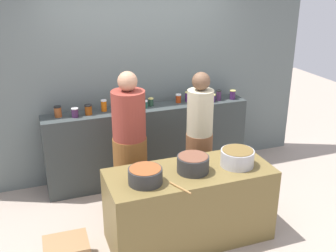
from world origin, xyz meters
The scene contains 25 objects.
ground centered at (0.00, 0.00, 0.00)m, with size 12.00×12.00×0.00m, color #A89788.
storefront_wall centered at (0.00, 1.45, 1.50)m, with size 4.80×0.12×3.00m, color slate.
display_shelf centered at (0.00, 1.10, 0.52)m, with size 2.70×0.36×1.03m, color #333A3A.
prep_table centered at (0.00, -0.30, 0.40)m, with size 1.70×0.70×0.80m, color brown.
preserve_jar_0 centered at (-1.13, 1.14, 1.10)m, with size 0.09×0.09×0.13m.
preserve_jar_1 centered at (-0.94, 1.06, 1.09)m, with size 0.09×0.09×0.11m.
preserve_jar_2 centered at (-0.77, 1.09, 1.10)m, with size 0.09×0.09×0.13m.
preserve_jar_3 centered at (-0.56, 1.16, 1.10)m, with size 0.07×0.07×0.15m.
preserve_jar_4 centered at (-0.42, 1.05, 1.09)m, with size 0.07×0.07×0.11m.
preserve_jar_5 centered at (-0.32, 1.16, 1.08)m, with size 0.09×0.09×0.10m.
preserve_jar_6 centered at (-0.17, 1.11, 1.08)m, with size 0.07×0.07×0.10m.
preserve_jar_7 centered at (-0.04, 1.09, 1.08)m, with size 0.07×0.07×0.10m.
preserve_jar_8 centered at (0.05, 1.16, 1.08)m, with size 0.07×0.07×0.10m.
preserve_jar_9 centered at (0.44, 1.16, 1.09)m, with size 0.07×0.07×0.11m.
preserve_jar_10 centered at (0.57, 1.16, 1.10)m, with size 0.07×0.07×0.14m.
preserve_jar_11 centered at (0.76, 1.16, 1.10)m, with size 0.08×0.08×0.14m.
preserve_jar_12 centered at (0.89, 1.04, 1.08)m, with size 0.08×0.08×0.10m.
preserve_jar_13 centered at (0.99, 1.06, 1.10)m, with size 0.07×0.07×0.14m.
preserve_jar_14 centered at (1.20, 1.05, 1.10)m, with size 0.08×0.08×0.13m.
cooking_pot_left centered at (-0.49, -0.38, 0.88)m, with size 0.33×0.33×0.15m.
cooking_pot_center centered at (0.02, -0.32, 0.89)m, with size 0.32×0.32×0.17m.
cooking_pot_right centered at (0.51, -0.35, 0.89)m, with size 0.35×0.35×0.17m.
wooden_spoon centered at (-0.22, -0.60, 0.81)m, with size 0.02×0.02×0.28m, color #9E703D.
cook_with_tongs centered at (-0.42, 0.49, 0.76)m, with size 0.39×0.39×1.68m.
cook_in_cap centered at (0.42, 0.40, 0.75)m, with size 0.32×0.32×1.63m.
Camera 1 is at (-1.46, -3.65, 2.71)m, focal length 43.37 mm.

